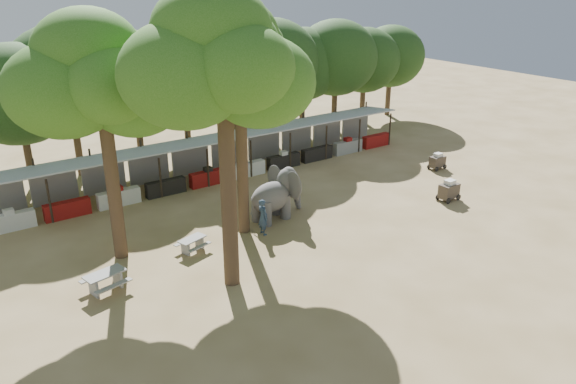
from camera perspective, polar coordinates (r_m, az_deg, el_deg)
ground at (r=25.87m, az=8.27°, el=-7.01°), size 100.00×100.00×0.00m
vendor_stalls at (r=35.81m, az=-6.86°, el=3.40°), size 28.00×2.99×2.80m
yard_tree_left at (r=24.73m, az=-19.02°, el=10.94°), size 7.10×6.90×11.02m
yard_tree_center at (r=21.10m, az=-7.21°, el=13.04°), size 7.10×6.90×12.04m
yard_tree_back at (r=26.09m, az=-5.49°, el=13.26°), size 7.10×6.90×11.36m
backdrop_trees at (r=39.26m, az=-10.84°, el=11.32°), size 46.46×5.95×8.33m
elephant at (r=29.49m, az=-1.13°, el=-0.24°), size 3.51×2.64×2.63m
handler at (r=27.78m, az=-2.56°, el=-2.55°), size 0.46×0.68×1.86m
picnic_table_near at (r=24.39m, az=-18.07°, el=-8.40°), size 1.89×1.77×0.82m
picnic_table_far at (r=26.69m, az=-9.69°, el=-5.10°), size 1.61×1.52×0.66m
cart_front at (r=33.27m, az=16.04°, el=0.18°), size 1.28×0.87×1.22m
cart_back at (r=38.38m, az=14.94°, el=3.05°), size 1.13×0.74×1.09m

